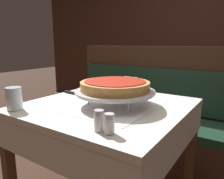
{
  "coord_description": "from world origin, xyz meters",
  "views": [
    {
      "loc": [
        0.64,
        -0.91,
        1.05
      ],
      "look_at": [
        0.05,
        -0.03,
        0.83
      ],
      "focal_mm": 35.0,
      "sensor_mm": 36.0,
      "label": 1
    }
  ],
  "objects_px": {
    "pizza_server": "(81,95)",
    "pizza_pan_stand": "(115,92)",
    "dining_table_rear": "(183,79)",
    "booth_bench": "(146,131)",
    "condiment_caddy": "(182,66)",
    "napkin_holder": "(129,84)",
    "dining_table_front": "(107,123)",
    "deep_dish_pizza": "(115,85)",
    "salt_shaker": "(99,120)",
    "water_glass_near": "(14,98)",
    "pepper_shaker": "(109,124)"
  },
  "relations": [
    {
      "from": "dining_table_front",
      "to": "deep_dish_pizza",
      "type": "distance_m",
      "value": 0.22
    },
    {
      "from": "dining_table_front",
      "to": "pizza_server",
      "type": "distance_m",
      "value": 0.27
    },
    {
      "from": "dining_table_rear",
      "to": "pizza_server",
      "type": "distance_m",
      "value": 1.73
    },
    {
      "from": "napkin_holder",
      "to": "salt_shaker",
      "type": "bearing_deg",
      "value": -69.6
    },
    {
      "from": "dining_table_front",
      "to": "salt_shaker",
      "type": "bearing_deg",
      "value": -59.64
    },
    {
      "from": "dining_table_front",
      "to": "water_glass_near",
      "type": "bearing_deg",
      "value": -133.88
    },
    {
      "from": "deep_dish_pizza",
      "to": "dining_table_front",
      "type": "bearing_deg",
      "value": -177.38
    },
    {
      "from": "dining_table_rear",
      "to": "pizza_server",
      "type": "relative_size",
      "value": 2.75
    },
    {
      "from": "dining_table_rear",
      "to": "condiment_caddy",
      "type": "xyz_separation_m",
      "value": [
        -0.03,
        0.01,
        0.15
      ]
    },
    {
      "from": "dining_table_front",
      "to": "water_glass_near",
      "type": "height_order",
      "value": "water_glass_near"
    },
    {
      "from": "pepper_shaker",
      "to": "salt_shaker",
      "type": "bearing_deg",
      "value": 180.0
    },
    {
      "from": "booth_bench",
      "to": "pizza_pan_stand",
      "type": "relative_size",
      "value": 3.69
    },
    {
      "from": "pizza_pan_stand",
      "to": "dining_table_front",
      "type": "bearing_deg",
      "value": -177.38
    },
    {
      "from": "deep_dish_pizza",
      "to": "napkin_holder",
      "type": "distance_m",
      "value": 0.38
    },
    {
      "from": "deep_dish_pizza",
      "to": "condiment_caddy",
      "type": "relative_size",
      "value": 2.12
    },
    {
      "from": "condiment_caddy",
      "to": "salt_shaker",
      "type": "bearing_deg",
      "value": -81.42
    },
    {
      "from": "booth_bench",
      "to": "salt_shaker",
      "type": "xyz_separation_m",
      "value": [
        0.27,
        -1.02,
        0.46
      ]
    },
    {
      "from": "water_glass_near",
      "to": "napkin_holder",
      "type": "distance_m",
      "value": 0.73
    },
    {
      "from": "condiment_caddy",
      "to": "dining_table_rear",
      "type": "bearing_deg",
      "value": -17.06
    },
    {
      "from": "booth_bench",
      "to": "condiment_caddy",
      "type": "xyz_separation_m",
      "value": [
        -0.04,
        1.07,
        0.46
      ]
    },
    {
      "from": "pizza_server",
      "to": "dining_table_rear",
      "type": "bearing_deg",
      "value": 85.52
    },
    {
      "from": "deep_dish_pizza",
      "to": "pizza_server",
      "type": "height_order",
      "value": "deep_dish_pizza"
    },
    {
      "from": "pizza_server",
      "to": "water_glass_near",
      "type": "height_order",
      "value": "water_glass_near"
    },
    {
      "from": "dining_table_rear",
      "to": "pepper_shaker",
      "type": "bearing_deg",
      "value": -80.93
    },
    {
      "from": "dining_table_rear",
      "to": "booth_bench",
      "type": "bearing_deg",
      "value": -89.26
    },
    {
      "from": "pizza_pan_stand",
      "to": "dining_table_rear",
      "type": "bearing_deg",
      "value": 94.98
    },
    {
      "from": "water_glass_near",
      "to": "napkin_holder",
      "type": "height_order",
      "value": "water_glass_near"
    },
    {
      "from": "pizza_server",
      "to": "pizza_pan_stand",
      "type": "bearing_deg",
      "value": -11.15
    },
    {
      "from": "booth_bench",
      "to": "deep_dish_pizza",
      "type": "distance_m",
      "value": 0.89
    },
    {
      "from": "booth_bench",
      "to": "condiment_caddy",
      "type": "height_order",
      "value": "booth_bench"
    },
    {
      "from": "pepper_shaker",
      "to": "napkin_holder",
      "type": "relative_size",
      "value": 0.73
    },
    {
      "from": "dining_table_rear",
      "to": "napkin_holder",
      "type": "bearing_deg",
      "value": -88.41
    },
    {
      "from": "salt_shaker",
      "to": "napkin_holder",
      "type": "xyz_separation_m",
      "value": [
        -0.25,
        0.67,
        0.01
      ]
    },
    {
      "from": "condiment_caddy",
      "to": "dining_table_front",
      "type": "bearing_deg",
      "value": -85.73
    },
    {
      "from": "condiment_caddy",
      "to": "water_glass_near",
      "type": "bearing_deg",
      "value": -94.95
    },
    {
      "from": "dining_table_rear",
      "to": "napkin_holder",
      "type": "xyz_separation_m",
      "value": [
        0.04,
        -1.42,
        0.16
      ]
    },
    {
      "from": "water_glass_near",
      "to": "salt_shaker",
      "type": "relative_size",
      "value": 1.39
    },
    {
      "from": "dining_table_front",
      "to": "napkin_holder",
      "type": "bearing_deg",
      "value": 100.41
    },
    {
      "from": "dining_table_rear",
      "to": "pizza_server",
      "type": "bearing_deg",
      "value": -94.48
    },
    {
      "from": "deep_dish_pizza",
      "to": "water_glass_near",
      "type": "height_order",
      "value": "deep_dish_pizza"
    },
    {
      "from": "dining_table_rear",
      "to": "salt_shaker",
      "type": "height_order",
      "value": "salt_shaker"
    },
    {
      "from": "dining_table_rear",
      "to": "napkin_holder",
      "type": "relative_size",
      "value": 7.53
    },
    {
      "from": "dining_table_front",
      "to": "deep_dish_pizza",
      "type": "relative_size",
      "value": 2.27
    },
    {
      "from": "water_glass_near",
      "to": "condiment_caddy",
      "type": "bearing_deg",
      "value": 85.05
    },
    {
      "from": "pizza_server",
      "to": "condiment_caddy",
      "type": "relative_size",
      "value": 1.64
    },
    {
      "from": "salt_shaker",
      "to": "condiment_caddy",
      "type": "height_order",
      "value": "condiment_caddy"
    },
    {
      "from": "deep_dish_pizza",
      "to": "water_glass_near",
      "type": "distance_m",
      "value": 0.5
    },
    {
      "from": "napkin_holder",
      "to": "condiment_caddy",
      "type": "bearing_deg",
      "value": 92.73
    },
    {
      "from": "pizza_pan_stand",
      "to": "pizza_server",
      "type": "height_order",
      "value": "pizza_pan_stand"
    },
    {
      "from": "pepper_shaker",
      "to": "dining_table_front",
      "type": "bearing_deg",
      "value": 126.21
    }
  ]
}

